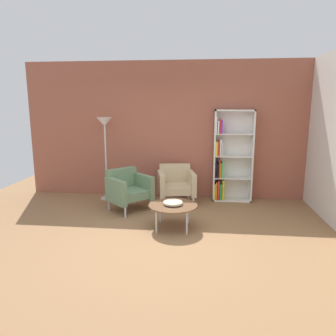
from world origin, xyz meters
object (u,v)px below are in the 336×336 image
at_px(coffee_table_low, 173,206).
at_px(armchair_corner_red, 128,189).
at_px(decorative_bowl, 173,203).
at_px(armchair_by_bookshelf, 176,183).
at_px(floor_lamp_torchiere, 105,132).
at_px(bookshelf_tall, 229,158).

height_order(coffee_table_low, armchair_corner_red, armchair_corner_red).
height_order(decorative_bowl, armchair_by_bookshelf, armchair_by_bookshelf).
bearing_deg(decorative_bowl, coffee_table_low, -82.87).
relative_size(armchair_corner_red, armchair_by_bookshelf, 1.14).
distance_m(decorative_bowl, armchair_by_bookshelf, 1.36).
distance_m(coffee_table_low, floor_lamp_torchiere, 2.42).
distance_m(armchair_corner_red, floor_lamp_torchiere, 1.37).
relative_size(coffee_table_low, armchair_by_bookshelf, 0.96).
relative_size(coffee_table_low, armchair_corner_red, 0.84).
relative_size(armchair_corner_red, floor_lamp_torchiere, 0.55).
relative_size(decorative_bowl, armchair_corner_red, 0.34).
xyz_separation_m(coffee_table_low, floor_lamp_torchiere, (-1.57, 1.49, 1.08)).
bearing_deg(bookshelf_tall, armchair_corner_red, -156.37).
height_order(coffee_table_low, armchair_by_bookshelf, armchair_by_bookshelf).
distance_m(bookshelf_tall, armchair_by_bookshelf, 1.22).
distance_m(decorative_bowl, floor_lamp_torchiere, 2.39).
distance_m(bookshelf_tall, decorative_bowl, 2.03).
distance_m(coffee_table_low, armchair_corner_red, 1.27).
height_order(armchair_by_bookshelf, floor_lamp_torchiere, floor_lamp_torchiere).
bearing_deg(armchair_corner_red, decorative_bowl, -88.33).
bearing_deg(decorative_bowl, bookshelf_tall, 59.21).
xyz_separation_m(coffee_table_low, decorative_bowl, (-0.00, 0.00, 0.06)).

